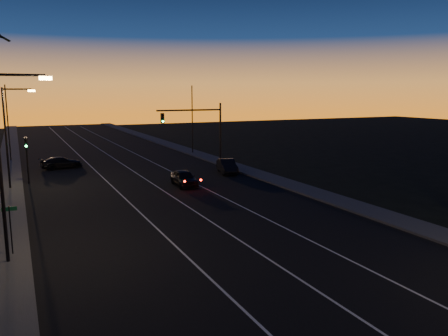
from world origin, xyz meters
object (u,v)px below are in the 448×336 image
signal_mast (200,125)px  right_car (227,166)px  lead_car (184,178)px  cross_car (61,163)px

signal_mast → right_car: bearing=-59.3°
signal_mast → lead_car: 9.14m
right_car → cross_car: bearing=145.9°
right_car → cross_car: 18.02m
lead_car → cross_car: bearing=122.0°
right_car → lead_car: bearing=-146.9°
lead_car → right_car: size_ratio=1.04×
signal_mast → cross_car: 15.57m
right_car → cross_car: right_car is taller
signal_mast → right_car: signal_mast is taller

